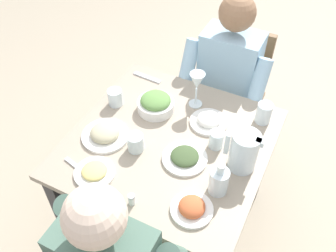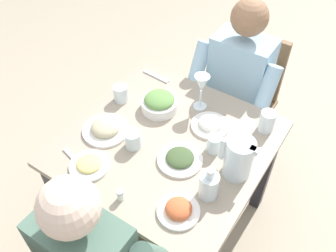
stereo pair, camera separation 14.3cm
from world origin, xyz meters
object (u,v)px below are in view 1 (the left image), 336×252
at_px(water_glass_center, 136,143).
at_px(salt_shaker, 132,199).
at_px(dining_table, 169,157).
at_px(oil_carafe, 219,182).
at_px(chair_near, 231,89).
at_px(water_glass_by_pitcher, 216,139).
at_px(water_glass_near_right, 264,113).
at_px(plate_dolmas, 185,157).
at_px(diner_near, 222,90).
at_px(water_glass_near_left, 115,97).
at_px(wine_glass, 197,83).
at_px(plate_fries, 95,172).
at_px(plate_yoghurt, 209,120).
at_px(water_pitcher, 244,151).
at_px(plate_beans, 105,134).
at_px(plate_rice_curry, 192,208).
at_px(salad_bowl, 156,103).

relative_size(water_glass_center, salt_shaker, 1.58).
xyz_separation_m(dining_table, oil_carafe, (-0.30, 0.16, 0.17)).
xyz_separation_m(chair_near, salt_shaker, (0.05, 1.12, 0.25)).
distance_m(water_glass_by_pitcher, water_glass_near_right, 0.29).
height_order(chair_near, plate_dolmas, chair_near).
relative_size(diner_near, water_glass_near_left, 13.38).
bearing_deg(water_glass_near_left, water_glass_by_pitcher, 175.90).
xyz_separation_m(water_glass_near_left, wine_glass, (-0.37, -0.18, 0.10)).
xyz_separation_m(dining_table, water_glass_by_pitcher, (-0.20, -0.07, 0.16)).
bearing_deg(plate_fries, plate_yoghurt, -122.63).
bearing_deg(water_pitcher, plate_beans, 10.90).
bearing_deg(water_glass_near_right, water_pitcher, 89.09).
height_order(plate_rice_curry, water_glass_near_left, water_glass_near_left).
xyz_separation_m(chair_near, water_pitcher, (-0.28, 0.74, 0.32)).
height_order(salad_bowl, oil_carafe, oil_carafe).
xyz_separation_m(dining_table, water_pitcher, (-0.34, -0.01, 0.21)).
distance_m(plate_fries, water_glass_near_left, 0.45).
distance_m(dining_table, plate_rice_curry, 0.40).
distance_m(chair_near, water_glass_by_pitcher, 0.75).
xyz_separation_m(water_pitcher, plate_fries, (0.55, 0.32, -0.08)).
relative_size(plate_fries, water_glass_center, 2.08).
distance_m(salad_bowl, wine_glass, 0.23).
xyz_separation_m(chair_near, water_glass_near_left, (0.42, 0.64, 0.27)).
xyz_separation_m(salad_bowl, wine_glass, (-0.16, -0.13, 0.10)).
distance_m(plate_dolmas, water_glass_near_right, 0.46).
height_order(water_glass_near_right, wine_glass, wine_glass).
bearing_deg(water_glass_by_pitcher, chair_near, -78.37).
height_order(chair_near, plate_beans, chair_near).
xyz_separation_m(water_glass_center, oil_carafe, (-0.41, 0.04, 0.01)).
distance_m(plate_beans, water_glass_near_left, 0.23).
xyz_separation_m(dining_table, salad_bowl, (0.15, -0.16, 0.16)).
distance_m(salad_bowl, water_glass_by_pitcher, 0.37).
bearing_deg(salt_shaker, water_glass_by_pitcher, -113.44).
distance_m(dining_table, salad_bowl, 0.27).
xyz_separation_m(water_glass_by_pitcher, wine_glass, (0.20, -0.22, 0.10)).
xyz_separation_m(oil_carafe, salt_shaker, (0.28, 0.21, -0.03)).
xyz_separation_m(plate_fries, water_glass_near_right, (-0.55, -0.63, 0.04)).
height_order(plate_beans, salt_shaker, plate_beans).
bearing_deg(oil_carafe, wine_glass, -56.61).
bearing_deg(water_glass_near_left, diner_near, -134.03).
distance_m(water_pitcher, water_glass_by_pitcher, 0.16).
bearing_deg(plate_fries, salad_bowl, -95.66).
distance_m(water_glass_by_pitcher, water_glass_center, 0.36).
xyz_separation_m(salad_bowl, water_glass_by_pitcher, (-0.36, 0.09, 0.00)).
relative_size(dining_table, plate_dolmas, 4.42).
xyz_separation_m(diner_near, plate_yoghurt, (-0.06, 0.35, 0.10)).
relative_size(plate_dolmas, plate_beans, 0.91).
bearing_deg(water_glass_near_left, dining_table, 163.52).
distance_m(dining_table, water_glass_by_pitcher, 0.27).
distance_m(dining_table, water_glass_near_left, 0.41).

